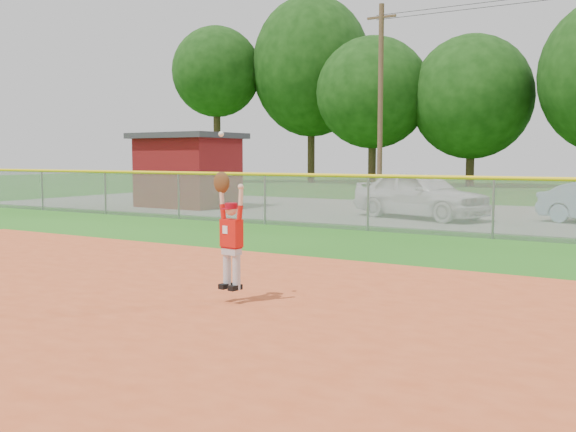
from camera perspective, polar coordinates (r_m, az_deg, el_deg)
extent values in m
plane|color=#215F15|center=(7.35, -0.48, -10.62)|extent=(120.00, 120.00, 0.00)
cube|color=#C04922|center=(5.17, -18.87, -17.72)|extent=(24.00, 16.00, 0.04)
cube|color=slate|center=(22.44, 21.18, -0.19)|extent=(44.00, 10.00, 0.03)
imported|color=white|center=(21.18, 11.66, 1.91)|extent=(4.92, 3.16, 1.56)
cube|color=#600D0F|center=(25.90, -8.88, 3.78)|extent=(3.61, 2.78, 2.73)
cube|color=#333338|center=(25.90, -8.93, 7.04)|extent=(4.07, 3.23, 0.22)
cube|color=gray|center=(16.51, 17.79, 0.63)|extent=(40.00, 0.03, 1.50)
cylinder|color=yellow|center=(16.47, 17.86, 3.23)|extent=(40.00, 0.10, 0.10)
cylinder|color=gray|center=(25.93, -21.00, 2.13)|extent=(0.06, 0.06, 1.50)
cylinder|color=gray|center=(23.41, -15.93, 1.98)|extent=(0.06, 0.06, 1.50)
cylinder|color=gray|center=(21.12, -9.70, 1.77)|extent=(0.06, 0.06, 1.50)
cylinder|color=gray|center=(19.13, -2.06, 1.48)|extent=(0.06, 0.06, 1.50)
cylinder|color=gray|center=(17.56, 7.13, 1.11)|extent=(0.06, 0.06, 1.50)
cylinder|color=gray|center=(16.51, 17.79, 0.63)|extent=(0.06, 0.06, 1.50)
cylinder|color=#4C3823|center=(30.48, 8.21, 9.90)|extent=(0.24, 0.24, 9.00)
cube|color=#4C3823|center=(31.04, 8.31, 17.09)|extent=(1.40, 0.10, 0.10)
cylinder|color=#422D1C|center=(51.41, -6.31, 6.27)|extent=(0.56, 0.56, 5.87)
ellipsoid|color=#193F0F|center=(51.83, -6.38, 12.62)|extent=(6.95, 6.95, 7.05)
cylinder|color=#422D1C|center=(50.66, 2.07, 6.44)|extent=(0.56, 0.56, 6.10)
ellipsoid|color=#193F0F|center=(51.13, 2.10, 13.13)|extent=(9.19, 9.19, 10.85)
cylinder|color=#422D1C|center=(46.34, 7.48, 5.48)|extent=(0.56, 0.56, 4.43)
ellipsoid|color=#193F0F|center=(46.56, 7.55, 10.82)|extent=(8.01, 8.01, 7.88)
cylinder|color=#422D1C|center=(45.75, 15.90, 5.12)|extent=(0.56, 0.56, 4.11)
ellipsoid|color=#193F0F|center=(45.93, 16.02, 10.14)|extent=(8.19, 8.19, 8.39)
cylinder|color=silver|center=(8.84, -5.44, -4.83)|extent=(0.12, 0.12, 0.49)
cylinder|color=silver|center=(8.72, -4.60, -4.96)|extent=(0.12, 0.12, 0.49)
cube|color=black|center=(8.86, -5.56, -6.20)|extent=(0.13, 0.21, 0.07)
cube|color=black|center=(8.74, -4.72, -6.36)|extent=(0.13, 0.21, 0.07)
cube|color=silver|center=(8.73, -5.04, -3.12)|extent=(0.27, 0.17, 0.10)
cube|color=maroon|center=(8.73, -5.04, -2.73)|extent=(0.28, 0.18, 0.04)
cube|color=red|center=(8.70, -5.05, -1.51)|extent=(0.31, 0.20, 0.37)
cube|color=white|center=(8.66, -5.62, -1.22)|extent=(0.09, 0.02, 0.11)
sphere|color=beige|center=(8.67, -5.07, 0.59)|extent=(0.19, 0.19, 0.17)
cylinder|color=maroon|center=(8.67, -5.07, 0.91)|extent=(0.19, 0.19, 0.08)
cube|color=maroon|center=(8.61, -5.48, 0.65)|extent=(0.14, 0.12, 0.02)
cylinder|color=red|center=(8.78, -5.81, 0.41)|extent=(0.10, 0.08, 0.20)
cylinder|color=beige|center=(8.78, -5.91, 1.76)|extent=(0.08, 0.07, 0.22)
ellipsoid|color=#4C2D14|center=(8.77, -5.92, 2.98)|extent=(0.27, 0.15, 0.29)
sphere|color=white|center=(8.77, -5.96, 7.26)|extent=(0.08, 0.08, 0.07)
cylinder|color=red|center=(8.57, -4.30, 0.30)|extent=(0.10, 0.08, 0.20)
cylinder|color=beige|center=(8.54, -4.22, 1.68)|extent=(0.08, 0.07, 0.22)
sphere|color=beige|center=(8.53, -4.22, 2.60)|extent=(0.09, 0.09, 0.08)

